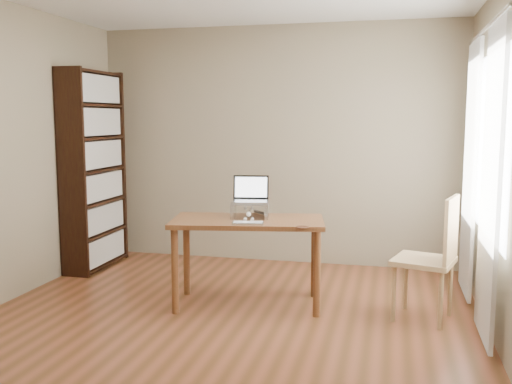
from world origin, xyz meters
name	(u,v)px	position (x,y,z in m)	size (l,w,h in m)	color
room	(218,160)	(0.03, 0.01, 1.30)	(4.04, 4.54, 2.64)	#573216
bookshelf	(94,170)	(-1.83, 1.55, 1.05)	(0.30, 0.90, 2.10)	black
curtains	(479,173)	(1.92, 0.80, 1.17)	(0.03, 1.90, 2.25)	white
desk	(248,232)	(0.08, 0.69, 0.64)	(1.37, 0.85, 0.75)	brown
laptop_stand	(250,208)	(0.08, 0.77, 0.83)	(0.32, 0.25, 0.13)	silver
laptop	(252,195)	(0.08, 0.82, 0.94)	(0.34, 0.31, 0.22)	silver
keyboard	(248,223)	(0.13, 0.47, 0.76)	(0.27, 0.15, 0.02)	silver
coaster	(302,227)	(0.58, 0.43, 0.75)	(0.10, 0.10, 0.01)	#532C1C
cat	(251,210)	(0.08, 0.80, 0.81)	(0.23, 0.47, 0.13)	#433B34
chair	(434,253)	(1.60, 0.68, 0.54)	(0.55, 0.55, 1.00)	tan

